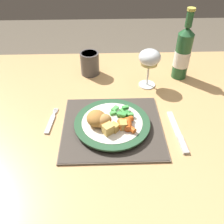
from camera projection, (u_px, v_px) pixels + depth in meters
name	position (u px, v px, depth m)	size (l,w,h in m)	color
ground_plane	(104.00, 221.00, 1.32)	(6.00, 6.00, 0.00)	brown
dining_table	(101.00, 132.00, 0.89)	(1.50, 0.90, 0.74)	tan
placemat	(112.00, 127.00, 0.79)	(0.31, 0.29, 0.01)	brown
dinner_plate	(112.00, 124.00, 0.78)	(0.24, 0.24, 0.02)	silver
breaded_croquettes	(99.00, 119.00, 0.75)	(0.09, 0.08, 0.04)	#A87033
green_beans_pile	(123.00, 114.00, 0.79)	(0.08, 0.09, 0.02)	#4CA84C
glazed_carrots	(126.00, 124.00, 0.75)	(0.06, 0.07, 0.02)	orange
fork	(51.00, 122.00, 0.81)	(0.03, 0.13, 0.01)	silver
table_knife	(179.00, 135.00, 0.76)	(0.03, 0.19, 0.01)	silver
wine_glass	(150.00, 59.00, 0.91)	(0.08, 0.08, 0.15)	silver
bottle	(183.00, 53.00, 0.96)	(0.06, 0.06, 0.27)	#23562D
roast_potatoes	(114.00, 128.00, 0.74)	(0.08, 0.05, 0.03)	gold
drinking_cup	(90.00, 63.00, 1.02)	(0.08, 0.08, 0.09)	#4C4747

